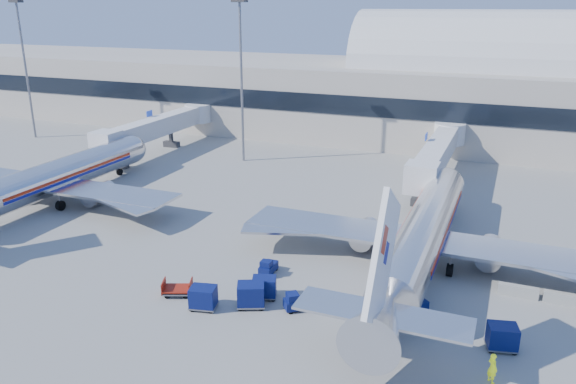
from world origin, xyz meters
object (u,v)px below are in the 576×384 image
at_px(tug_right, 411,298).
at_px(cart_train_b, 251,295).
at_px(airliner_mid, 46,180).
at_px(cart_solo_far, 502,337).
at_px(cart_train_a, 264,287).
at_px(ramp_worker, 492,368).
at_px(barrier_near, 518,291).
at_px(tug_left, 268,267).
at_px(airliner_main, 423,235).
at_px(mast_far_west, 23,49).
at_px(cart_open_red, 178,290).
at_px(jetbridge_near, 439,151).
at_px(cart_train_c, 203,297).
at_px(barrier_mid, 565,299).
at_px(mast_west, 241,57).
at_px(jetbridge_mid, 162,125).
at_px(tug_lead, 297,302).
at_px(cart_solo_near, 359,337).

xyz_separation_m(tug_right, cart_train_b, (-11.22, -4.46, 0.24)).
relative_size(airliner_mid, cart_solo_far, 16.30).
relative_size(cart_train_a, ramp_worker, 1.17).
bearing_deg(barrier_near, tug_left, -168.82).
height_order(airliner_main, mast_far_west, mast_far_west).
xyz_separation_m(airliner_mid, cart_solo_far, (49.12, -10.54, -1.99)).
bearing_deg(airliner_main, cart_open_red, -143.44).
bearing_deg(barrier_near, jetbridge_near, 109.85).
xyz_separation_m(airliner_main, cart_solo_far, (7.12, -10.54, -1.99)).
relative_size(cart_train_c, ramp_worker, 1.16).
relative_size(airliner_mid, barrier_mid, 12.42).
distance_m(mast_west, cart_solo_far, 53.56).
height_order(jetbridge_mid, tug_right, jetbridge_mid).
height_order(airliner_main, cart_train_b, airliner_main).
bearing_deg(ramp_worker, airliner_main, -17.92).
height_order(jetbridge_mid, mast_far_west, mast_far_west).
distance_m(cart_train_a, ramp_worker, 17.50).
height_order(mast_west, cart_open_red, mast_west).
distance_m(cart_solo_far, ramp_worker, 3.90).
distance_m(airliner_main, airliner_mid, 42.00).
height_order(jetbridge_near, tug_right, jetbridge_near).
height_order(cart_solo_far, cart_open_red, cart_solo_far).
distance_m(mast_far_west, ramp_worker, 87.57).
bearing_deg(cart_open_red, ramp_worker, -27.05).
bearing_deg(cart_solo_far, ramp_worker, -109.98).
distance_m(tug_lead, cart_solo_near, 6.43).
distance_m(tug_lead, tug_left, 6.37).
height_order(airliner_main, jetbridge_near, airliner_main).
relative_size(mast_west, barrier_near, 7.53).
height_order(airliner_main, cart_open_red, airliner_main).
xyz_separation_m(barrier_near, cart_train_a, (-18.29, -7.73, 0.45)).
relative_size(barrier_mid, ramp_worker, 1.53).
bearing_deg(ramp_worker, tug_lead, 33.14).
relative_size(mast_west, tug_right, 8.36).
height_order(mast_far_west, cart_solo_far, mast_far_west).
relative_size(barrier_near, cart_solo_far, 1.31).
height_order(tug_left, cart_train_a, cart_train_a).
relative_size(cart_solo_far, cart_open_red, 0.85).
bearing_deg(cart_train_c, barrier_near, 13.86).
bearing_deg(barrier_near, tug_right, -146.63).
relative_size(barrier_near, cart_train_a, 1.31).
bearing_deg(jetbridge_near, cart_solo_far, -75.51).
bearing_deg(barrier_mid, tug_right, -155.48).
bearing_deg(airliner_mid, tug_right, -9.86).
xyz_separation_m(barrier_near, barrier_mid, (3.30, 0.00, 0.00)).
height_order(barrier_mid, cart_train_c, cart_train_c).
xyz_separation_m(cart_train_a, cart_train_c, (-3.54, -3.24, 0.03)).
relative_size(barrier_near, cart_train_b, 1.16).
bearing_deg(cart_train_c, cart_train_b, 14.15).
distance_m(mast_far_west, cart_train_c, 69.76).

